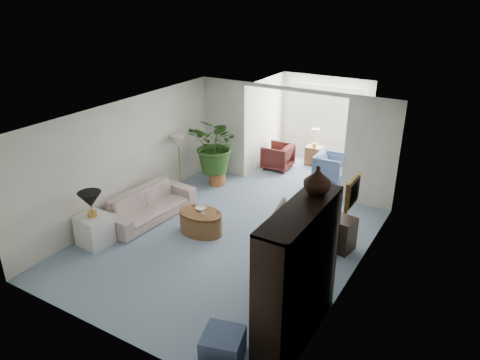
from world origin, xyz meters
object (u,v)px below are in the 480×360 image
Objects in this scene: sunroom_chair_blue at (330,167)px; sunroom_chair_maroon at (278,157)px; entertainment_cabinet at (298,274)px; ottoman at (223,346)px; cabinet_urn at (317,180)px; plant_pot at (217,178)px; table_lamp at (90,200)px; sofa at (149,205)px; coffee_table at (201,222)px; sunroom_table at (314,156)px; end_table at (95,230)px; framed_picture at (353,192)px; floor_lamp at (178,141)px; coffee_bowl at (201,209)px; wingback_chair at (299,227)px; side_table_dark at (339,233)px; coffee_cup at (203,214)px.

sunroom_chair_blue is 1.50m from sunroom_chair_maroon.
entertainment_cabinet reaches higher than sunroom_chair_maroon.
ottoman is (-0.62, -0.96, -0.81)m from entertainment_cabinet.
cabinet_urn is 0.98× the size of plant_pot.
sofa is at bearing 81.57° from table_lamp.
sunroom_table reaches higher than coffee_table.
end_table is 0.81× the size of sunroom_chair_maroon.
cabinet_urn is 0.53× the size of sunroom_chair_maroon.
table_lamp is at bearing -164.88° from framed_picture.
entertainment_cabinet is at bearing -70.01° from sunroom_table.
sofa reaches higher than end_table.
end_table is (-0.20, -1.35, -0.01)m from sofa.
floor_lamp is at bearing 144.95° from entertainment_cabinet.
wingback_chair reaches higher than coffee_bowl.
floor_lamp is 0.55× the size of side_table_dark.
coffee_bowl is at bearing -97.32° from sunroom_table.
side_table_dark is at bearing -8.52° from floor_lamp.
end_table is 1.51× the size of plant_pot.
sunroom_chair_maroon is (-3.06, 5.10, -1.89)m from cabinet_urn.
cabinet_urn is 5.54m from plant_pot.
sunroom_chair_blue is at bearing 62.42° from end_table.
cabinet_urn reaches higher than ottoman.
coffee_cup reaches higher than coffee_bowl.
floor_lamp is 3.99m from sunroom_table.
entertainment_cabinet is at bearing -107.32° from sofa.
coffee_table is at bearing -64.63° from plant_pot.
sunroom_chair_maroon is (-0.36, 4.02, -0.15)m from coffee_cup.
ottoman is (0.32, -3.17, -0.20)m from wingback_chair.
coffee_bowl is 0.28m from coffee_cup.
wingback_chair reaches higher than sofa.
sunroom_table is at bearing 71.51° from end_table.
end_table is at bearing 176.48° from entertainment_cabinet.
plant_pot is at bearing 82.70° from end_table.
cabinet_urn is (4.14, -1.12, 1.92)m from sofa.
sunroom_chair_blue is (-1.56, 5.60, -0.67)m from entertainment_cabinet.
framed_picture reaches higher than wingback_chair.
ottoman is at bearing -122.12° from sofa.
sofa is 1.83m from floor_lamp.
cabinet_urn reaches higher than coffee_cup.
table_lamp is at bearing -87.01° from floor_lamp.
floor_lamp is 1.44m from plant_pot.
table_lamp is 0.46× the size of coffee_table.
cabinet_urn reaches higher than entertainment_cabinet.
end_table is 2.10m from coffee_bowl.
sunroom_chair_maroon reaches higher than coffee_cup.
sunroom_chair_blue reaches higher than plant_pot.
ottoman is (-0.38, -3.47, -0.12)m from side_table_dark.
side_table_dark is at bearing 17.77° from coffee_table.
coffee_table is at bearing -83.32° from sofa.
coffee_table is 3.40m from entertainment_cabinet.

